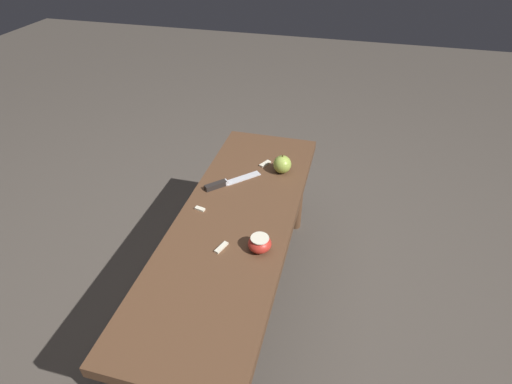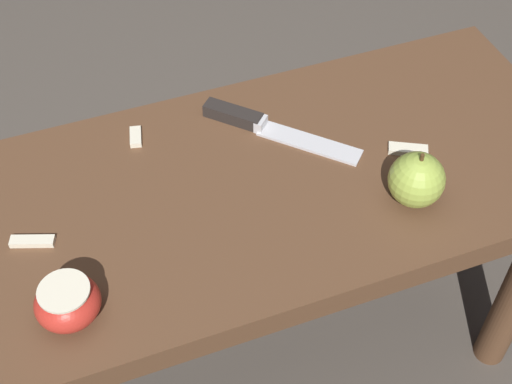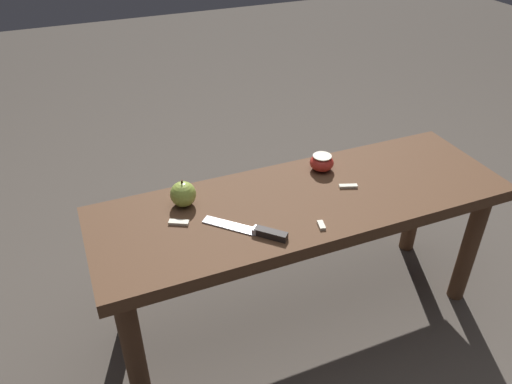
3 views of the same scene
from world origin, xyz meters
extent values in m
plane|color=#4C443D|center=(0.00, 0.00, 0.00)|extent=(8.00, 8.00, 0.00)
cube|color=brown|center=(0.00, 0.00, 0.46)|extent=(1.25, 0.41, 0.04)
cylinder|color=brown|center=(-0.56, -0.14, 0.22)|extent=(0.06, 0.06, 0.44)
cylinder|color=brown|center=(-0.56, 0.14, 0.22)|extent=(0.06, 0.06, 0.44)
cube|color=silver|center=(-0.25, -0.04, 0.49)|extent=(0.13, 0.13, 0.00)
cube|color=silver|center=(-0.20, -0.10, 0.49)|extent=(0.03, 0.03, 0.02)
cube|color=#282321|center=(-0.16, -0.13, 0.49)|extent=(0.08, 0.08, 0.02)
sphere|color=#9EB747|center=(-0.34, 0.10, 0.52)|extent=(0.07, 0.07, 0.07)
cylinder|color=#4C3319|center=(-0.34, 0.10, 0.56)|extent=(0.01, 0.01, 0.01)
ellipsoid|color=red|center=(0.12, 0.12, 0.51)|extent=(0.08, 0.08, 0.05)
cylinder|color=silver|center=(0.12, 0.12, 0.53)|extent=(0.06, 0.06, 0.00)
cube|color=silver|center=(-0.37, 0.02, 0.49)|extent=(0.06, 0.04, 0.01)
cube|color=silver|center=(-0.02, -0.14, 0.49)|extent=(0.02, 0.04, 0.01)
cube|color=silver|center=(0.15, 0.00, 0.49)|extent=(0.06, 0.03, 0.01)
camera|label=1|loc=(1.02, 0.34, 1.41)|focal=28.00mm
camera|label=2|loc=(0.08, 0.61, 1.20)|focal=50.00mm
camera|label=3|loc=(-0.59, -1.06, 1.32)|focal=35.00mm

